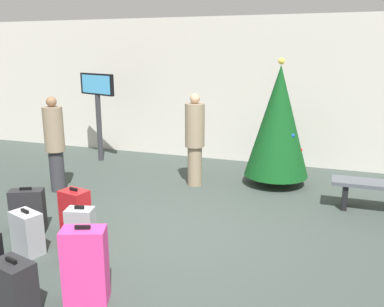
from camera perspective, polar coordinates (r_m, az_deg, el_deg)
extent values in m
plane|color=#38423D|center=(5.87, -3.84, -10.98)|extent=(16.00, 16.00, 0.00)
cube|color=beige|center=(9.39, 6.28, 8.74)|extent=(16.00, 0.20, 3.23)
cylinder|color=#4C3319|center=(8.00, 11.57, -3.55)|extent=(0.12, 0.12, 0.19)
cone|color=#0F4719|center=(7.74, 11.98, 4.41)|extent=(1.20, 1.20, 2.06)
sphere|color=#F2D84C|center=(7.63, 12.41, 12.50)|extent=(0.12, 0.12, 0.12)
sphere|color=yellow|center=(8.00, 9.78, 2.73)|extent=(0.08, 0.08, 0.08)
sphere|color=red|center=(7.81, 14.89, 0.49)|extent=(0.08, 0.08, 0.08)
sphere|color=red|center=(8.09, 10.95, 3.19)|extent=(0.08, 0.08, 0.08)
sphere|color=red|center=(7.77, 11.89, 8.84)|extent=(0.08, 0.08, 0.08)
sphere|color=silver|center=(7.74, 12.98, 8.60)|extent=(0.08, 0.08, 0.08)
sphere|color=blue|center=(7.56, 13.89, 2.46)|extent=(0.08, 0.08, 0.08)
cylinder|color=#333338|center=(9.62, -12.84, 3.48)|extent=(0.12, 0.12, 1.53)
cube|color=black|center=(9.49, -13.17, 9.42)|extent=(1.04, 0.45, 0.47)
cube|color=#4CB2F2|center=(9.45, -13.32, 9.39)|extent=(0.92, 0.35, 0.40)
cube|color=black|center=(7.11, 20.59, -5.48)|extent=(0.08, 0.35, 0.42)
cylinder|color=#333338|center=(7.80, -18.34, -2.32)|extent=(0.26, 0.26, 0.74)
cylinder|color=gray|center=(7.63, -18.79, 3.23)|extent=(0.41, 0.41, 0.79)
sphere|color=#8C6647|center=(7.56, -19.08, 6.87)|extent=(0.18, 0.18, 0.18)
cylinder|color=gray|center=(7.71, 0.39, -1.73)|extent=(0.27, 0.27, 0.75)
cylinder|color=gray|center=(7.54, 0.40, 3.97)|extent=(0.51, 0.51, 0.80)
sphere|color=tan|center=(7.46, 0.41, 7.71)|extent=(0.18, 0.18, 0.18)
cube|color=#B2191E|center=(5.82, -16.00, -8.14)|extent=(0.41, 0.33, 0.67)
cube|color=black|center=(5.70, -16.24, -4.82)|extent=(0.13, 0.06, 0.04)
cube|color=#E5388C|center=(4.38, -14.70, -14.93)|extent=(0.50, 0.39, 0.80)
cube|color=black|center=(4.19, -15.06, -9.93)|extent=(0.15, 0.08, 0.04)
cube|color=#232326|center=(6.20, -21.95, -7.48)|extent=(0.50, 0.39, 0.62)
cube|color=black|center=(6.10, -22.24, -4.57)|extent=(0.16, 0.10, 0.04)
cube|color=#9EA0A5|center=(5.61, -22.06, -10.25)|extent=(0.46, 0.36, 0.55)
cube|color=black|center=(5.50, -22.34, -7.46)|extent=(0.14, 0.07, 0.04)
cube|color=#9EA0A5|center=(5.19, -15.22, -10.92)|extent=(0.37, 0.29, 0.67)
cube|color=black|center=(5.05, -15.48, -7.26)|extent=(0.12, 0.06, 0.04)
cube|color=#232326|center=(4.49, -23.58, -16.83)|extent=(0.47, 0.36, 0.54)
cube|color=black|center=(4.35, -23.97, -13.52)|extent=(0.15, 0.06, 0.04)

